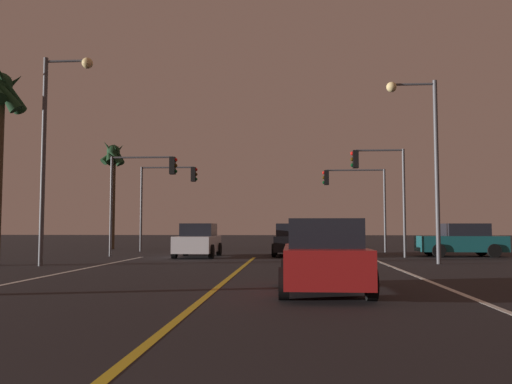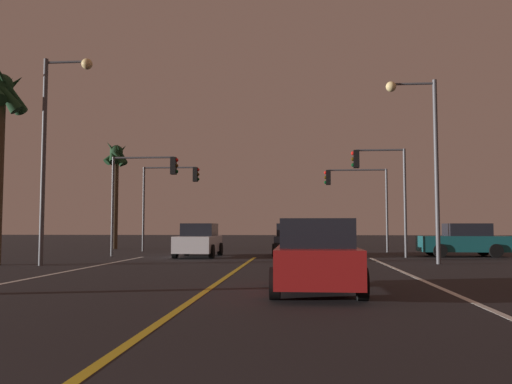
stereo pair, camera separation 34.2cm
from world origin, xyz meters
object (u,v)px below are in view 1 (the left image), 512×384
car_crossing_side (462,241)px  traffic_light_far_right (353,190)px  car_ahead_far (292,240)px  palm_tree_left_far (113,162)px  traffic_light_near_right (379,177)px  street_lamp_left_mid (55,133)px  street_lamp_right_far (424,146)px  car_lead_same_lane (323,257)px  traffic_light_far_left (169,188)px  car_oncoming (198,241)px  traffic_light_near_left (144,181)px  palm_tree_left_mid (0,103)px

car_crossing_side → traffic_light_far_right: traffic_light_far_right is taller
car_ahead_far → palm_tree_left_far: 15.44m
traffic_light_near_right → street_lamp_left_mid: (-13.75, -6.80, 1.19)m
car_crossing_side → street_lamp_right_far: bearing=60.6°
car_lead_same_lane → traffic_light_near_right: size_ratio=0.79×
car_ahead_far → traffic_light_far_left: traffic_light_far_left is taller
car_crossing_side → car_oncoming: size_ratio=1.00×
traffic_light_near_left → palm_tree_left_far: size_ratio=0.68×
car_ahead_far → street_lamp_left_mid: bearing=130.6°
traffic_light_far_right → palm_tree_left_far: size_ratio=0.66×
car_ahead_far → car_oncoming: same height
car_crossing_side → traffic_light_near_right: traffic_light_near_right is taller
traffic_light_far_right → palm_tree_left_far: 16.65m
car_crossing_side → traffic_light_far_right: (-4.99, 4.41, 2.98)m
street_lamp_left_mid → palm_tree_left_far: street_lamp_left_mid is taller
car_ahead_far → traffic_light_near_right: (4.40, -1.20, 3.21)m
palm_tree_left_far → street_lamp_right_far: bearing=-36.7°
palm_tree_left_far → palm_tree_left_mid: bearing=-87.5°
car_crossing_side → street_lamp_left_mid: (-18.11, -7.89, 4.39)m
traffic_light_near_left → palm_tree_left_mid: (-4.05, -6.60, 2.60)m
palm_tree_left_mid → palm_tree_left_far: size_ratio=1.09×
car_lead_same_lane → car_oncoming: same height
street_lamp_left_mid → car_oncoming: bearing=55.1°
traffic_light_far_left → car_lead_same_lane: bearing=-67.2°
car_ahead_far → palm_tree_left_mid: bearing=123.6°
palm_tree_left_far → car_oncoming: bearing=-49.8°
traffic_light_near_left → traffic_light_far_right: traffic_light_near_left is taller
car_crossing_side → palm_tree_left_far: (-21.16, 7.72, 5.19)m
car_oncoming → traffic_light_far_left: (-2.90, 5.72, 3.15)m
traffic_light_near_right → traffic_light_far_left: bearing=-24.5°
traffic_light_far_right → car_oncoming: bearing=33.9°
traffic_light_far_right → palm_tree_left_far: (-16.16, 3.31, 2.21)m
traffic_light_near_right → street_lamp_left_mid: 15.38m
car_lead_same_lane → traffic_light_near_left: size_ratio=0.83×
car_ahead_far → car_lead_same_lane: (0.73, -15.65, 0.00)m
car_oncoming → palm_tree_left_mid: bearing=-47.6°
car_crossing_side → traffic_light_far_left: traffic_light_far_left is taller
traffic_light_near_left → car_crossing_side: bearing=3.8°
palm_tree_left_mid → traffic_light_far_left: bearing=71.4°
car_crossing_side → car_oncoming: (-13.52, -1.31, 0.00)m
traffic_light_near_right → traffic_light_far_right: traffic_light_near_right is taller
street_lamp_left_mid → traffic_light_far_left: bearing=82.2°
traffic_light_far_left → palm_tree_left_far: 6.13m
car_crossing_side → palm_tree_left_mid: (-20.49, -7.69, 5.68)m
car_crossing_side → car_lead_same_lane: 17.49m
traffic_light_near_left → traffic_light_far_left: traffic_light_far_left is taller
traffic_light_far_right → palm_tree_left_far: palm_tree_left_far is taller
traffic_light_near_right → street_lamp_left_mid: size_ratio=0.66×
car_ahead_far → traffic_light_far_left: (-7.66, 4.30, 3.15)m
car_lead_same_lane → palm_tree_left_mid: 15.79m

